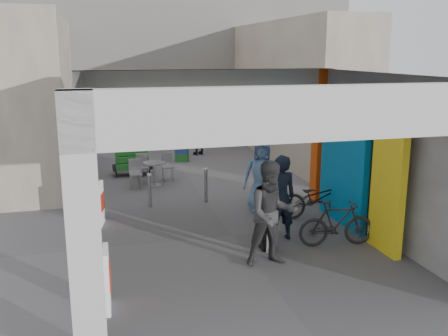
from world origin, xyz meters
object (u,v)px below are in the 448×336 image
object	(u,v)px
cafe_set	(150,174)
bicycle_rear	(336,223)
bicycle_front	(317,198)
produce_stand	(132,165)
border_collie	(268,237)
man_elderly	(261,176)
man_with_dog	(280,198)
man_back_turned	(272,214)
man_crates	(199,134)
white_van	(231,128)

from	to	relation	value
cafe_set	bicycle_rear	bearing A→B (deg)	-62.57
cafe_set	bicycle_front	xyz separation A→B (m)	(3.52, -4.29, 0.19)
produce_stand	border_collie	xyz separation A→B (m)	(2.10, -7.16, -0.05)
man_elderly	bicycle_rear	world-z (taller)	man_elderly
produce_stand	man_with_dog	size ratio (longest dim) A/B	0.69
cafe_set	produce_stand	xyz separation A→B (m)	(-0.42, 1.25, 0.03)
man_elderly	bicycle_rear	xyz separation A→B (m)	(0.74, -2.61, -0.44)
man_with_dog	man_elderly	bearing A→B (deg)	-95.04
cafe_set	man_back_turned	bearing A→B (deg)	-77.04
produce_stand	man_crates	world-z (taller)	man_crates
man_crates	bicycle_front	xyz separation A→B (m)	(1.14, -8.18, -0.32)
man_elderly	bicycle_front	distance (m)	1.48
man_crates	white_van	world-z (taller)	man_crates
man_with_dog	bicycle_rear	bearing A→B (deg)	148.99
produce_stand	man_crates	xyz separation A→B (m)	(2.79, 2.64, 0.48)
man_crates	bicycle_front	distance (m)	8.26
man_back_turned	bicycle_rear	xyz separation A→B (m)	(1.62, 0.53, -0.52)
cafe_set	bicycle_front	bearing A→B (deg)	-50.60
bicycle_rear	white_van	bearing A→B (deg)	1.96
cafe_set	man_crates	size ratio (longest dim) A/B	0.87
cafe_set	border_collie	size ratio (longest dim) A/B	2.01
man_with_dog	man_elderly	world-z (taller)	man_with_dog
man_crates	white_van	xyz separation A→B (m)	(1.85, 2.01, -0.10)
man_back_turned	produce_stand	bearing A→B (deg)	105.16
cafe_set	border_collie	xyz separation A→B (m)	(1.69, -5.91, -0.02)
man_back_turned	white_van	world-z (taller)	man_back_turned
border_collie	man_back_turned	world-z (taller)	man_back_turned
bicycle_rear	man_with_dog	bearing A→B (deg)	63.86
bicycle_front	man_with_dog	bearing A→B (deg)	132.71
produce_stand	man_back_turned	distance (m)	8.07
produce_stand	bicycle_rear	distance (m)	8.10
produce_stand	man_back_turned	bearing A→B (deg)	-68.09
man_elderly	bicycle_front	bearing A→B (deg)	-17.34
bicycle_front	bicycle_rear	size ratio (longest dim) A/B	1.18
man_elderly	produce_stand	bearing A→B (deg)	141.09
man_back_turned	cafe_set	bearing A→B (deg)	104.25
man_elderly	cafe_set	bearing A→B (deg)	145.00
man_elderly	white_van	bearing A→B (deg)	98.90
produce_stand	white_van	world-z (taller)	white_van
border_collie	man_crates	bearing A→B (deg)	88.32
bicycle_front	bicycle_rear	xyz separation A→B (m)	(-0.39, -1.74, -0.01)
produce_stand	bicycle_front	bearing A→B (deg)	-46.52
bicycle_front	man_back_turned	bearing A→B (deg)	143.04
man_back_turned	bicycle_front	size ratio (longest dim) A/B	1.06
border_collie	white_van	distance (m)	12.08
man_with_dog	man_elderly	distance (m)	1.97
man_with_dog	man_back_turned	distance (m)	1.34
cafe_set	man_crates	distance (m)	4.59
man_with_dog	man_crates	world-z (taller)	man_with_dog
produce_stand	cafe_set	bearing A→B (deg)	-63.42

